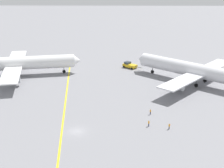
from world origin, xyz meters
name	(u,v)px	position (x,y,z in m)	size (l,w,h in m)	color
ground_plane	(76,131)	(0.00, 0.00, 0.00)	(600.00, 600.00, 0.00)	gray
taxiway_stripe	(64,115)	(-4.78, 10.00, 0.00)	(0.50, 120.00, 0.01)	yellow
airliner_at_gate_left	(18,64)	(-27.83, 47.30, 4.84)	(47.83, 46.54, 14.86)	white
airliner_being_pushed	(195,70)	(38.98, 38.78, 4.87)	(41.93, 38.93, 15.39)	silver
pushback_tug	(130,65)	(16.04, 58.30, 1.18)	(7.94, 7.02, 2.78)	gold
ground_crew_ramp_agent_by_cones	(149,123)	(19.10, 3.09, 0.89)	(0.50, 0.36, 1.71)	#2D3351
ground_crew_wing_walker_right	(150,112)	(20.29, 10.78, 0.83)	(0.36, 0.50, 1.60)	#2D3351
ground_crew_marshaller_foreground	(169,126)	(24.35, 1.56, 0.82)	(0.49, 0.36, 1.59)	#4C4C51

